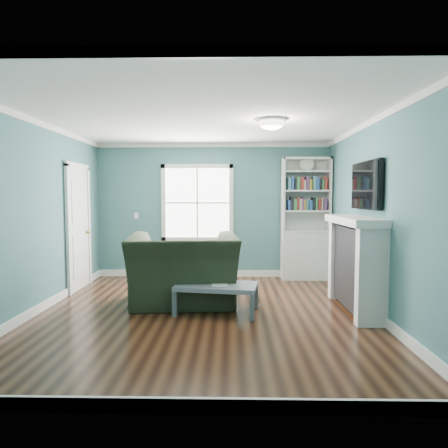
{
  "coord_description": "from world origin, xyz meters",
  "views": [
    {
      "loc": [
        0.38,
        -5.27,
        1.58
      ],
      "look_at": [
        0.26,
        0.4,
        1.18
      ],
      "focal_mm": 32.0,
      "sensor_mm": 36.0,
      "label": 1
    }
  ],
  "objects": [
    {
      "name": "ceiling_fixture",
      "position": [
        0.9,
        0.1,
        2.55
      ],
      "size": [
        0.38,
        0.38,
        0.15
      ],
      "color": "white",
      "rests_on": "room_walls"
    },
    {
      "name": "room_walls",
      "position": [
        0.0,
        0.0,
        1.58
      ],
      "size": [
        5.0,
        5.0,
        5.0
      ],
      "color": "#3C6A71",
      "rests_on": "ground"
    },
    {
      "name": "window",
      "position": [
        -0.3,
        2.49,
        1.45
      ],
      "size": [
        1.4,
        0.06,
        1.5
      ],
      "color": "white",
      "rests_on": "room_walls"
    },
    {
      "name": "bookshelf",
      "position": [
        1.77,
        2.3,
        0.92
      ],
      "size": [
        0.9,
        0.35,
        2.31
      ],
      "color": "silver",
      "rests_on": "ground"
    },
    {
      "name": "light_switch",
      "position": [
        -1.5,
        2.48,
        1.2
      ],
      "size": [
        0.08,
        0.01,
        0.12
      ],
      "primitive_type": "cube",
      "color": "white",
      "rests_on": "room_walls"
    },
    {
      "name": "floor",
      "position": [
        0.0,
        0.0,
        0.0
      ],
      "size": [
        5.0,
        5.0,
        0.0
      ],
      "primitive_type": "plane",
      "color": "black",
      "rests_on": "ground"
    },
    {
      "name": "recliner",
      "position": [
        -0.34,
        0.52,
        0.68
      ],
      "size": [
        1.65,
        1.16,
        1.36
      ],
      "primitive_type": "imported",
      "rotation": [
        0.0,
        0.0,
        -3.04
      ],
      "color": "black",
      "rests_on": "ground"
    },
    {
      "name": "coffee_table",
      "position": [
        0.17,
        0.04,
        0.34
      ],
      "size": [
        1.16,
        0.74,
        0.39
      ],
      "rotation": [
        0.0,
        0.0,
        -0.15
      ],
      "color": "#4A5259",
      "rests_on": "ground"
    },
    {
      "name": "trim",
      "position": [
        0.0,
        0.0,
        1.24
      ],
      "size": [
        4.5,
        5.0,
        2.6
      ],
      "color": "white",
      "rests_on": "ground"
    },
    {
      "name": "door",
      "position": [
        -2.22,
        1.4,
        1.07
      ],
      "size": [
        0.12,
        0.98,
        2.17
      ],
      "color": "silver",
      "rests_on": "ground"
    },
    {
      "name": "fireplace",
      "position": [
        2.08,
        0.2,
        0.64
      ],
      "size": [
        0.44,
        1.58,
        1.3
      ],
      "color": "black",
      "rests_on": "ground"
    },
    {
      "name": "paper_sheet",
      "position": [
        0.21,
        0.01,
        0.39
      ],
      "size": [
        0.24,
        0.29,
        0.0
      ],
      "primitive_type": "cube",
      "rotation": [
        0.0,
        0.0,
        0.12
      ],
      "color": "white",
      "rests_on": "coffee_table"
    },
    {
      "name": "tv",
      "position": [
        2.2,
        0.2,
        1.72
      ],
      "size": [
        0.06,
        1.1,
        0.65
      ],
      "primitive_type": "cube",
      "color": "black",
      "rests_on": "fireplace"
    }
  ]
}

